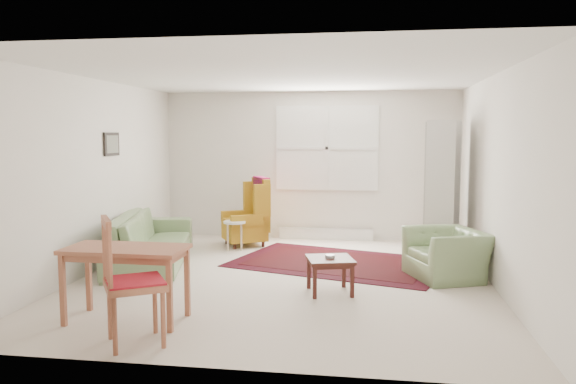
# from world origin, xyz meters

# --- Properties ---
(room) EXTENTS (5.04, 5.54, 2.51)m
(room) POSITION_xyz_m (0.02, 0.21, 1.26)
(room) COLOR beige
(room) RESTS_ON ground
(rug) EXTENTS (3.21, 2.54, 0.03)m
(rug) POSITION_xyz_m (0.61, 0.92, 0.01)
(rug) COLOR black
(rug) RESTS_ON ground
(sofa) EXTENTS (1.40, 2.46, 0.94)m
(sofa) POSITION_xyz_m (-1.95, 0.54, 0.47)
(sofa) COLOR #748F5F
(sofa) RESTS_ON ground
(armchair) EXTENTS (1.10, 1.17, 0.73)m
(armchair) POSITION_xyz_m (2.00, 0.30, 0.36)
(armchair) COLOR #748F5F
(armchair) RESTS_ON ground
(wingback_chair) EXTENTS (0.90, 0.89, 1.10)m
(wingback_chair) POSITION_xyz_m (-0.95, 1.94, 0.55)
(wingback_chair) COLOR #BA871C
(wingback_chair) RESTS_ON ground
(coffee_table) EXTENTS (0.61, 0.61, 0.41)m
(coffee_table) POSITION_xyz_m (0.61, -0.57, 0.20)
(coffee_table) COLOR #3E1713
(coffee_table) RESTS_ON ground
(stool) EXTENTS (0.43, 0.43, 0.46)m
(stool) POSITION_xyz_m (-1.03, 1.56, 0.23)
(stool) COLOR white
(stool) RESTS_ON ground
(cabinet) EXTENTS (0.60, 0.87, 1.99)m
(cabinet) POSITION_xyz_m (2.10, 1.65, 0.99)
(cabinet) COLOR silver
(cabinet) RESTS_ON ground
(desk) EXTENTS (1.14, 0.58, 0.72)m
(desk) POSITION_xyz_m (-1.25, -1.80, 0.36)
(desk) COLOR #A35F41
(desk) RESTS_ON ground
(desk_chair) EXTENTS (0.66, 0.66, 1.10)m
(desk_chair) POSITION_xyz_m (-0.92, -2.35, 0.55)
(desk_chair) COLOR #A35F41
(desk_chair) RESTS_ON ground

